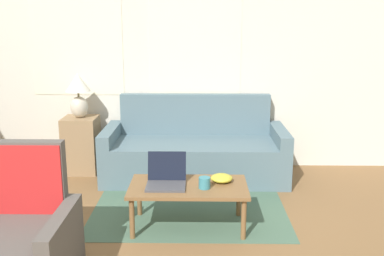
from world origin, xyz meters
name	(u,v)px	position (x,y,z in m)	size (l,w,h in m)	color
wall_back	(143,61)	(0.00, 3.48, 1.31)	(6.67, 0.06, 2.60)	silver
rug	(190,199)	(0.58, 2.33, 0.00)	(1.85, 1.90, 0.01)	#476651
couch	(195,153)	(0.63, 3.04, 0.28)	(2.08, 0.86, 0.93)	slate
armchair	(10,245)	(-0.64, 0.84, 0.27)	(0.87, 0.76, 0.94)	#514C47
side_table	(81,145)	(-0.74, 3.18, 0.34)	(0.40, 0.40, 0.67)	#937551
table_lamp	(78,92)	(-0.74, 3.18, 0.98)	(0.29, 0.29, 0.52)	beige
coffee_table	(188,190)	(0.58, 1.70, 0.35)	(1.03, 0.57, 0.39)	brown
laptop	(166,178)	(0.39, 1.71, 0.45)	(0.34, 0.33, 0.27)	#47474C
cup_navy	(205,183)	(0.72, 1.63, 0.44)	(0.10, 0.10, 0.10)	teal
snack_bowl	(222,178)	(0.88, 1.79, 0.42)	(0.19, 0.19, 0.07)	gold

